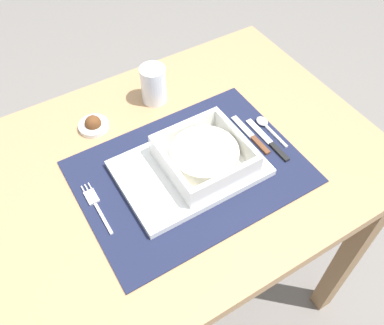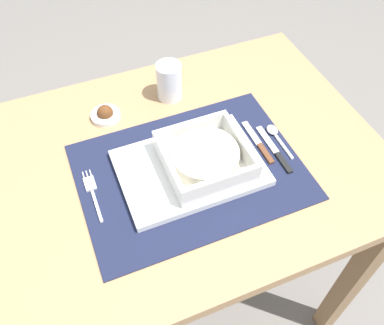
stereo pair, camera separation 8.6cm
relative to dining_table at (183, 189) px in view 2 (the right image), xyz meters
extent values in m
plane|color=slate|center=(0.00, 0.00, -0.63)|extent=(6.00, 6.00, 0.00)
cube|color=#A37A51|center=(0.00, 0.00, 0.11)|extent=(0.88, 0.66, 0.03)
cube|color=olive|center=(0.39, -0.28, -0.27)|extent=(0.05, 0.05, 0.72)
cube|color=olive|center=(-0.39, 0.28, -0.27)|extent=(0.05, 0.05, 0.72)
cube|color=olive|center=(0.39, 0.28, -0.27)|extent=(0.05, 0.05, 0.72)
cube|color=#191E38|center=(0.00, -0.05, 0.13)|extent=(0.47, 0.34, 0.00)
cube|color=white|center=(0.00, -0.04, 0.14)|extent=(0.30, 0.21, 0.02)
cube|color=white|center=(0.03, -0.05, 0.15)|extent=(0.17, 0.17, 0.01)
cube|color=white|center=(-0.05, -0.05, 0.18)|extent=(0.01, 0.17, 0.04)
cube|color=white|center=(0.11, -0.05, 0.18)|extent=(0.01, 0.17, 0.04)
cube|color=white|center=(0.03, -0.13, 0.18)|extent=(0.15, 0.01, 0.04)
cube|color=white|center=(0.03, 0.03, 0.18)|extent=(0.15, 0.01, 0.04)
cylinder|color=beige|center=(0.03, -0.05, 0.17)|extent=(0.14, 0.14, 0.03)
cube|color=silver|center=(-0.21, -0.06, 0.13)|extent=(0.01, 0.08, 0.00)
cube|color=silver|center=(-0.21, 0.00, 0.13)|extent=(0.02, 0.04, 0.00)
cylinder|color=silver|center=(-0.21, 0.02, 0.13)|extent=(0.00, 0.02, 0.00)
cylinder|color=silver|center=(-0.21, 0.02, 0.13)|extent=(0.00, 0.02, 0.00)
cylinder|color=silver|center=(-0.20, 0.02, 0.13)|extent=(0.00, 0.02, 0.00)
cube|color=silver|center=(0.22, -0.06, 0.13)|extent=(0.01, 0.07, 0.00)
ellipsoid|color=silver|center=(0.22, -0.01, 0.13)|extent=(0.02, 0.03, 0.01)
cube|color=black|center=(0.19, -0.10, 0.13)|extent=(0.01, 0.06, 0.01)
cube|color=silver|center=(0.19, -0.03, 0.13)|extent=(0.01, 0.09, 0.00)
cube|color=#59331E|center=(0.17, -0.07, 0.13)|extent=(0.01, 0.06, 0.01)
cube|color=silver|center=(0.17, 0.00, 0.13)|extent=(0.01, 0.08, 0.00)
cylinder|color=white|center=(0.04, 0.19, 0.17)|extent=(0.06, 0.06, 0.09)
cylinder|color=#C64C1E|center=(0.04, 0.19, 0.16)|extent=(0.05, 0.05, 0.06)
cylinder|color=white|center=(-0.12, 0.18, 0.13)|extent=(0.07, 0.07, 0.01)
sphere|color=#593319|center=(-0.12, 0.18, 0.14)|extent=(0.04, 0.04, 0.04)
camera|label=1|loc=(-0.28, -0.51, 0.82)|focal=38.84mm
camera|label=2|loc=(-0.20, -0.55, 0.82)|focal=38.84mm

